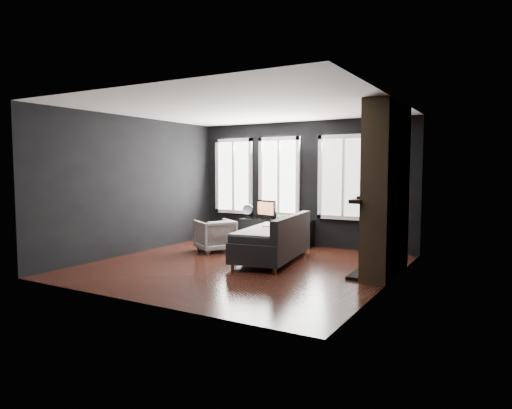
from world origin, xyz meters
The scene contains 18 objects.
floor centered at (0.00, 0.00, 0.00)m, with size 5.00×5.00×0.00m, color black.
ceiling centered at (0.00, 0.00, 2.70)m, with size 5.00×5.00×0.00m, color white.
wall_back centered at (0.00, 2.50, 1.35)m, with size 5.00×0.02×2.70m, color black.
wall_left centered at (-2.50, 0.00, 1.35)m, with size 0.02×5.00×2.70m, color black.
wall_right centered at (2.50, 0.00, 1.35)m, with size 0.02×5.00×2.70m, color black.
windows centered at (-0.45, 2.46, 2.38)m, with size 4.00×0.16×1.76m, color white, non-canonical shape.
fireplace centered at (2.30, 0.60, 1.35)m, with size 0.70×1.62×2.70m, color #93724C, non-canonical shape.
sofa centered at (0.26, 0.60, 0.43)m, with size 1.00×2.01×0.86m, color black, non-canonical shape.
stripe_pillow centered at (0.39, 1.22, 0.62)m, with size 0.08×0.33×0.33m, color gray.
armchair centered at (-1.20, 0.90, 0.36)m, with size 0.70×0.65×0.72m, color white.
media_console centered at (-0.48, 2.24, 0.28)m, with size 1.64×0.51×0.56m, color black, non-canonical shape.
monitor centered at (-0.74, 2.22, 0.80)m, with size 0.53×0.11×0.47m, color black, non-canonical shape.
desk_fan centered at (-1.18, 2.14, 0.72)m, with size 0.23×0.23×0.32m, color #959595, non-canonical shape.
mug centered at (-0.06, 2.26, 0.62)m, with size 0.11×0.09×0.11m, color #CB6401.
book centered at (0.08, 2.34, 0.67)m, with size 0.15×0.02×0.21m, color tan.
storage_box centered at (-0.33, 2.18, 0.62)m, with size 0.23×0.14×0.12m, color #246725.
mantel_vase centered at (2.05, 1.05, 1.31)m, with size 0.17×0.18×0.17m, color orange.
mantel_clock centered at (2.05, 0.05, 1.25)m, with size 0.12×0.12×0.04m, color black.
Camera 1 is at (4.09, -6.64, 1.69)m, focal length 32.00 mm.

